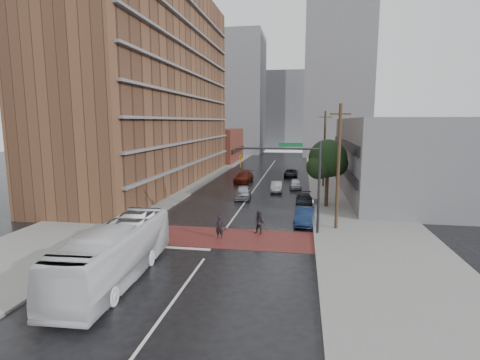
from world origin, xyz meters
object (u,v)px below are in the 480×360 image
(pedestrian_b, at_px, (259,223))
(suv_travel, at_px, (291,173))
(pedestrian_a, at_px, (220,227))
(car_travel_b, at_px, (277,187))
(car_parked_mid, at_px, (304,200))
(car_travel_c, at_px, (244,177))
(car_travel_a, at_px, (243,192))
(transit_bus, at_px, (116,253))
(car_parked_far, at_px, (295,184))
(car_parked_near, at_px, (304,216))

(pedestrian_b, height_order, suv_travel, pedestrian_b)
(pedestrian_a, xyz_separation_m, car_travel_b, (2.84, 19.51, -0.21))
(pedestrian_b, height_order, car_parked_mid, pedestrian_b)
(suv_travel, bearing_deg, car_travel_c, -135.28)
(pedestrian_b, xyz_separation_m, car_travel_b, (0.09, 17.94, -0.26))
(car_travel_b, bearing_deg, pedestrian_a, -101.04)
(car_travel_b, bearing_deg, car_travel_a, -128.60)
(transit_bus, height_order, pedestrian_b, transit_bus)
(transit_bus, bearing_deg, suv_travel, 75.64)
(transit_bus, bearing_deg, car_parked_mid, 60.29)
(car_parked_far, bearing_deg, car_parked_near, -89.03)
(pedestrian_b, bearing_deg, suv_travel, 106.18)
(car_travel_c, xyz_separation_m, car_parked_mid, (8.53, -14.01, -0.13))
(car_travel_c, distance_m, car_parked_mid, 16.40)
(car_parked_mid, relative_size, car_parked_far, 1.13)
(pedestrian_a, distance_m, car_travel_c, 26.31)
(transit_bus, relative_size, car_travel_b, 2.84)
(car_travel_c, height_order, car_parked_near, car_travel_c)
(car_parked_far, bearing_deg, car_travel_a, -130.01)
(car_travel_a, bearing_deg, car_travel_c, 93.85)
(car_travel_c, xyz_separation_m, car_parked_near, (8.53, -21.17, -0.03))
(car_travel_a, height_order, car_parked_mid, car_travel_a)
(car_travel_b, bearing_deg, car_parked_mid, -68.03)
(transit_bus, distance_m, pedestrian_b, 11.82)
(transit_bus, relative_size, car_travel_c, 2.18)
(pedestrian_b, bearing_deg, car_travel_b, 108.54)
(car_travel_c, xyz_separation_m, car_parked_far, (7.43, -3.96, -0.11))
(transit_bus, xyz_separation_m, car_travel_c, (1.71, 34.29, -0.80))
(car_travel_b, bearing_deg, transit_bus, -106.72)
(car_parked_near, bearing_deg, car_parked_mid, 94.40)
(pedestrian_a, relative_size, car_parked_near, 0.40)
(transit_bus, bearing_deg, car_travel_b, 73.10)
(car_travel_b, relative_size, car_parked_far, 1.05)
(transit_bus, relative_size, pedestrian_b, 6.16)
(pedestrian_a, height_order, car_travel_b, pedestrian_a)
(car_parked_mid, bearing_deg, pedestrian_b, -108.14)
(car_travel_a, bearing_deg, transit_bus, -103.16)
(pedestrian_a, distance_m, pedestrian_b, 3.17)
(car_travel_a, bearing_deg, car_travel_b, 49.51)
(car_travel_a, xyz_separation_m, car_parked_mid, (6.82, -2.55, -0.13))
(car_parked_far, bearing_deg, pedestrian_a, -105.63)
(car_travel_a, height_order, car_parked_far, car_travel_a)
(car_travel_a, height_order, car_parked_near, car_travel_a)
(car_parked_mid, bearing_deg, transit_bus, -116.86)
(car_travel_a, height_order, car_travel_c, car_travel_c)
(car_travel_c, bearing_deg, car_travel_b, -47.08)
(pedestrian_b, xyz_separation_m, car_parked_near, (3.46, 3.46, -0.19))
(pedestrian_b, height_order, car_parked_far, pedestrian_b)
(car_travel_a, distance_m, car_parked_far, 9.43)
(car_travel_c, distance_m, car_parked_near, 22.82)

